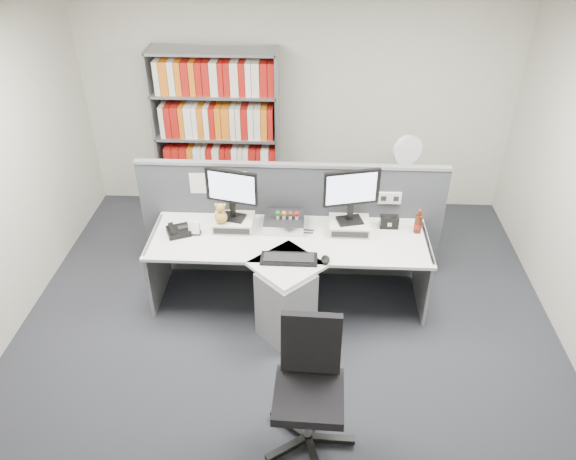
# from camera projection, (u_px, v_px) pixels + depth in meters

# --- Properties ---
(ground) EXTENTS (5.50, 5.50, 0.00)m
(ground) POSITION_uv_depth(u_px,v_px,m) (284.00, 358.00, 4.88)
(ground) COLOR #303138
(ground) RESTS_ON ground
(room_shell) EXTENTS (5.04, 5.54, 2.72)m
(room_shell) POSITION_uv_depth(u_px,v_px,m) (283.00, 177.00, 3.89)
(room_shell) COLOR beige
(room_shell) RESTS_ON ground
(partition) EXTENTS (3.00, 0.08, 1.27)m
(partition) POSITION_uv_depth(u_px,v_px,m) (291.00, 220.00, 5.56)
(partition) COLOR #3E4247
(partition) RESTS_ON ground
(desk) EXTENTS (2.60, 1.20, 0.72)m
(desk) POSITION_uv_depth(u_px,v_px,m) (288.00, 275.00, 5.12)
(desk) COLOR white
(desk) RESTS_ON ground
(monitor_riser_left) EXTENTS (0.38, 0.31, 0.10)m
(monitor_riser_left) POSITION_uv_depth(u_px,v_px,m) (234.00, 223.00, 5.29)
(monitor_riser_left) COLOR beige
(monitor_riser_left) RESTS_ON desk
(monitor_riser_right) EXTENTS (0.38, 0.31, 0.10)m
(monitor_riser_right) POSITION_uv_depth(u_px,v_px,m) (349.00, 226.00, 5.24)
(monitor_riser_right) COLOR beige
(monitor_riser_right) RESTS_ON desk
(monitor_left) EXTENTS (0.49, 0.21, 0.50)m
(monitor_left) POSITION_uv_depth(u_px,v_px,m) (232.00, 190.00, 5.10)
(monitor_left) COLOR black
(monitor_left) RESTS_ON monitor_riser_left
(monitor_right) EXTENTS (0.51, 0.22, 0.53)m
(monitor_right) POSITION_uv_depth(u_px,v_px,m) (352.00, 192.00, 5.04)
(monitor_right) COLOR black
(monitor_right) RESTS_ON monitor_riser_right
(desktop_pc) EXTENTS (0.38, 0.34, 0.10)m
(desktop_pc) POSITION_uv_depth(u_px,v_px,m) (284.00, 222.00, 5.29)
(desktop_pc) COLOR black
(desktop_pc) RESTS_ON desk
(figurines) EXTENTS (0.23, 0.05, 0.09)m
(figurines) POSITION_uv_depth(u_px,v_px,m) (287.00, 214.00, 5.22)
(figurines) COLOR beige
(figurines) RESTS_ON desktop_pc
(keyboard) EXTENTS (0.50, 0.19, 0.03)m
(keyboard) POSITION_uv_depth(u_px,v_px,m) (289.00, 259.00, 4.86)
(keyboard) COLOR black
(keyboard) RESTS_ON desk
(mouse) EXTENTS (0.08, 0.12, 0.05)m
(mouse) POSITION_uv_depth(u_px,v_px,m) (325.00, 260.00, 4.84)
(mouse) COLOR black
(mouse) RESTS_ON desk
(desk_phone) EXTENTS (0.27, 0.26, 0.09)m
(desk_phone) POSITION_uv_depth(u_px,v_px,m) (178.00, 231.00, 5.20)
(desk_phone) COLOR black
(desk_phone) RESTS_ON desk
(desk_calendar) EXTENTS (0.11, 0.08, 0.13)m
(desk_calendar) POSITION_uv_depth(u_px,v_px,m) (194.00, 229.00, 5.19)
(desk_calendar) COLOR black
(desk_calendar) RESTS_ON desk
(plush_toy) EXTENTS (0.12, 0.12, 0.21)m
(plush_toy) POSITION_uv_depth(u_px,v_px,m) (221.00, 215.00, 5.15)
(plush_toy) COLOR #B3853B
(plush_toy) RESTS_ON monitor_riser_left
(speaker) EXTENTS (0.17, 0.10, 0.12)m
(speaker) POSITION_uv_depth(u_px,v_px,m) (389.00, 222.00, 5.29)
(speaker) COLOR black
(speaker) RESTS_ON desk
(cola_bottle) EXTENTS (0.07, 0.07, 0.24)m
(cola_bottle) POSITION_uv_depth(u_px,v_px,m) (418.00, 224.00, 5.20)
(cola_bottle) COLOR #3F190A
(cola_bottle) RESTS_ON desk
(shelving_unit) EXTENTS (1.41, 0.40, 2.00)m
(shelving_unit) POSITION_uv_depth(u_px,v_px,m) (218.00, 139.00, 6.41)
(shelving_unit) COLOR gray
(shelving_unit) RESTS_ON ground
(filing_cabinet) EXTENTS (0.45, 0.61, 0.70)m
(filing_cabinet) POSITION_uv_depth(u_px,v_px,m) (399.00, 210.00, 6.29)
(filing_cabinet) COLOR gray
(filing_cabinet) RESTS_ON ground
(desk_fan) EXTENTS (0.33, 0.21, 0.56)m
(desk_fan) POSITION_uv_depth(u_px,v_px,m) (407.00, 153.00, 5.91)
(desk_fan) COLOR white
(desk_fan) RESTS_ON filing_cabinet
(office_chair) EXTENTS (0.66, 0.69, 1.03)m
(office_chair) POSITION_uv_depth(u_px,v_px,m) (309.00, 382.00, 3.93)
(office_chair) COLOR silver
(office_chair) RESTS_ON ground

